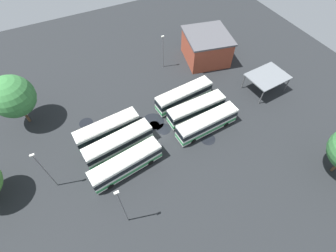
% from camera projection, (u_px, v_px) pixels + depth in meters
% --- Properties ---
extents(ground_plane, '(92.75, 92.75, 0.00)m').
position_uv_depth(ground_plane, '(158.00, 132.00, 42.28)').
color(ground_plane, black).
extents(bus_row0_slot0, '(11.37, 3.65, 3.39)m').
position_uv_depth(bus_row0_slot0, '(184.00, 96.00, 45.20)').
color(bus_row0_slot0, silver).
rests_on(bus_row0_slot0, ground_plane).
extents(bus_row0_slot1, '(10.78, 2.96, 3.39)m').
position_uv_depth(bus_row0_slot1, '(196.00, 109.00, 43.18)').
color(bus_row0_slot1, silver).
rests_on(bus_row0_slot1, ground_plane).
extents(bus_row0_slot2, '(11.27, 3.27, 3.39)m').
position_uv_depth(bus_row0_slot2, '(207.00, 123.00, 41.24)').
color(bus_row0_slot2, silver).
rests_on(bus_row0_slot2, ground_plane).
extents(bus_row1_slot0, '(10.95, 3.51, 3.39)m').
position_uv_depth(bus_row1_slot0, '(108.00, 129.00, 40.43)').
color(bus_row1_slot0, silver).
rests_on(bus_row1_slot0, ground_plane).
extents(bus_row1_slot1, '(11.50, 3.96, 3.39)m').
position_uv_depth(bus_row1_slot1, '(119.00, 143.00, 38.73)').
color(bus_row1_slot1, silver).
rests_on(bus_row1_slot1, ground_plane).
extents(bus_row1_slot2, '(11.50, 4.11, 3.39)m').
position_uv_depth(bus_row1_slot2, '(126.00, 164.00, 36.49)').
color(bus_row1_slot2, silver).
rests_on(bus_row1_slot2, ground_plane).
extents(depot_building, '(10.89, 11.29, 5.90)m').
position_uv_depth(depot_building, '(206.00, 47.00, 52.50)').
color(depot_building, '#99422D').
rests_on(depot_building, ground_plane).
extents(maintenance_shelter, '(7.74, 6.11, 3.47)m').
position_uv_depth(maintenance_shelter, '(268.00, 77.00, 46.23)').
color(maintenance_shelter, slate).
rests_on(maintenance_shelter, ground_plane).
extents(lamp_post_by_building, '(0.56, 0.28, 8.79)m').
position_uv_depth(lamp_post_by_building, '(45.00, 170.00, 32.54)').
color(lamp_post_by_building, slate).
rests_on(lamp_post_by_building, ground_plane).
extents(lamp_post_mid_lot, '(0.56, 0.28, 7.43)m').
position_uv_depth(lamp_post_mid_lot, '(163.00, 50.00, 49.83)').
color(lamp_post_mid_lot, slate).
rests_on(lamp_post_mid_lot, ground_plane).
extents(lamp_post_near_entrance, '(0.56, 0.28, 9.65)m').
position_uv_depth(lamp_post_near_entrance, '(122.00, 207.00, 29.10)').
color(lamp_post_near_entrance, slate).
rests_on(lamp_post_near_entrance, ground_plane).
extents(tree_south_edge, '(6.99, 6.99, 9.70)m').
position_uv_depth(tree_south_edge, '(12.00, 97.00, 38.94)').
color(tree_south_edge, brown).
rests_on(tree_south_edge, ground_plane).
extents(puddle_centre_drain, '(1.96, 1.96, 0.01)m').
position_uv_depth(puddle_centre_drain, '(154.00, 125.00, 43.23)').
color(puddle_centre_drain, black).
rests_on(puddle_centre_drain, ground_plane).
extents(puddle_back_corner, '(2.51, 2.51, 0.01)m').
position_uv_depth(puddle_back_corner, '(164.00, 129.00, 42.72)').
color(puddle_back_corner, black).
rests_on(puddle_back_corner, ground_plane).
extents(puddle_near_shelter, '(2.44, 2.44, 0.01)m').
position_uv_depth(puddle_near_shelter, '(86.00, 123.00, 43.55)').
color(puddle_near_shelter, black).
rests_on(puddle_near_shelter, ground_plane).
extents(puddle_front_lane, '(4.10, 4.10, 0.01)m').
position_uv_depth(puddle_front_lane, '(153.00, 122.00, 43.67)').
color(puddle_front_lane, black).
rests_on(puddle_front_lane, ground_plane).
extents(puddle_between_rows, '(2.53, 2.53, 0.01)m').
position_uv_depth(puddle_between_rows, '(208.00, 139.00, 41.43)').
color(puddle_between_rows, black).
rests_on(puddle_between_rows, ground_plane).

